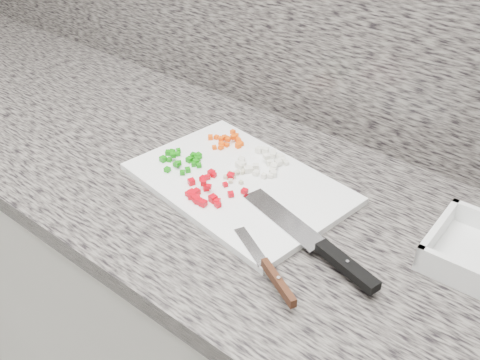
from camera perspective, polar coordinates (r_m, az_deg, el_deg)
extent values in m
cube|color=white|center=(1.39, -0.82, -16.29)|extent=(3.92, 0.62, 0.86)
cube|color=slate|center=(1.08, -1.02, -1.08)|extent=(3.96, 0.64, 0.04)
cube|color=white|center=(1.05, -0.16, -0.34)|extent=(0.45, 0.34, 0.01)
cube|color=#F94F05|center=(1.14, -2.10, 3.45)|extent=(0.01, 0.01, 0.01)
cube|color=#F94F05|center=(1.15, -0.20, 3.69)|extent=(0.01, 0.01, 0.01)
cube|color=#F94F05|center=(1.16, -2.12, 3.90)|extent=(0.01, 0.01, 0.01)
cube|color=#F94F05|center=(1.16, -0.07, 3.96)|extent=(0.01, 0.01, 0.01)
cube|color=#F94F05|center=(1.16, -2.00, 4.42)|extent=(0.01, 0.01, 0.01)
cube|color=#F94F05|center=(1.18, -3.17, 4.58)|extent=(0.01, 0.01, 0.01)
cube|color=#F94F05|center=(1.17, -0.25, 4.33)|extent=(0.01, 0.01, 0.01)
cube|color=#F94F05|center=(1.18, -2.53, 4.59)|extent=(0.01, 0.01, 0.01)
cube|color=#F94F05|center=(1.17, -1.65, 4.56)|extent=(0.01, 0.01, 0.01)
cube|color=#F94F05|center=(1.15, -1.96, 3.82)|extent=(0.01, 0.01, 0.01)
cube|color=#F94F05|center=(1.15, -1.42, 3.76)|extent=(0.01, 0.01, 0.01)
cube|color=#F94F05|center=(1.15, -0.25, 3.78)|extent=(0.01, 0.01, 0.01)
cube|color=#F94F05|center=(1.16, 0.10, 3.89)|extent=(0.01, 0.01, 0.01)
cube|color=#F94F05|center=(1.19, -0.36, 4.81)|extent=(0.01, 0.01, 0.01)
cube|color=#F94F05|center=(1.18, -1.34, 4.46)|extent=(0.01, 0.01, 0.01)
cube|color=#F94F05|center=(1.15, -2.75, 3.49)|extent=(0.01, 0.01, 0.01)
cube|color=#F94F05|center=(1.17, -0.73, 4.59)|extent=(0.01, 0.01, 0.01)
cube|color=#F94F05|center=(1.15, -0.26, 3.64)|extent=(0.01, 0.01, 0.01)
cube|color=#F94F05|center=(1.17, -0.14, 4.16)|extent=(0.01, 0.01, 0.01)
cube|color=#F94F05|center=(1.16, -1.29, 4.37)|extent=(0.01, 0.01, 0.01)
cube|color=#F94F05|center=(1.15, -2.02, 3.58)|extent=(0.01, 0.01, 0.01)
cube|color=#F94F05|center=(1.20, -0.77, 5.14)|extent=(0.01, 0.01, 0.01)
cube|color=white|center=(1.09, -0.10, 1.69)|extent=(0.02, 0.02, 0.01)
cube|color=white|center=(1.08, 3.60, 1.37)|extent=(0.02, 0.02, 0.01)
cube|color=white|center=(1.12, 3.50, 2.67)|extent=(0.02, 0.02, 0.01)
cube|color=white|center=(1.09, 3.15, 1.89)|extent=(0.02, 0.02, 0.01)
cube|color=white|center=(1.13, 2.73, 3.16)|extent=(0.02, 0.02, 0.01)
cube|color=white|center=(1.05, 2.58, 0.44)|extent=(0.01, 0.01, 0.01)
cube|color=white|center=(1.07, 0.96, 1.19)|extent=(0.01, 0.01, 0.01)
cube|color=white|center=(1.10, 4.94, 1.83)|extent=(0.01, 0.01, 0.01)
cube|color=white|center=(1.13, 3.59, 3.00)|extent=(0.02, 0.02, 0.01)
cube|color=white|center=(1.10, 0.19, 2.07)|extent=(0.01, 0.01, 0.01)
cube|color=white|center=(1.08, 1.69, 1.45)|extent=(0.02, 0.02, 0.01)
cube|color=white|center=(1.08, 0.12, 1.46)|extent=(0.01, 0.01, 0.01)
cube|color=white|center=(1.09, 3.63, 1.59)|extent=(0.01, 0.01, 0.01)
cube|color=white|center=(1.07, 3.56, 1.09)|extent=(0.01, 0.01, 0.01)
cube|color=white|center=(1.08, 0.22, 1.68)|extent=(0.02, 0.02, 0.01)
cube|color=white|center=(1.13, 2.05, 3.25)|extent=(0.02, 0.02, 0.01)
cube|color=white|center=(1.06, 3.30, 0.46)|extent=(0.01, 0.01, 0.01)
cube|color=white|center=(1.10, 0.13, 2.22)|extent=(0.01, 0.01, 0.01)
cube|color=white|center=(1.07, 0.80, 1.13)|extent=(0.02, 0.02, 0.01)
cube|color=white|center=(1.10, 4.51, 2.16)|extent=(0.02, 0.02, 0.01)
cube|color=white|center=(1.10, 2.85, 2.52)|extent=(0.02, 0.02, 0.01)
cube|color=white|center=(1.06, 3.59, 0.67)|extent=(0.02, 0.02, 0.01)
cube|color=white|center=(1.09, 4.10, 1.88)|extent=(0.02, 0.02, 0.01)
cube|color=white|center=(1.07, 3.46, 0.94)|extent=(0.01, 0.01, 0.01)
cube|color=white|center=(1.11, 4.35, 2.45)|extent=(0.02, 0.02, 0.01)
cube|color=white|center=(1.13, 2.60, 3.02)|extent=(0.01, 0.01, 0.01)
cube|color=white|center=(1.07, 1.10, 1.07)|extent=(0.01, 0.01, 0.01)
cube|color=white|center=(1.06, 1.72, 0.78)|extent=(0.01, 0.01, 0.01)
cube|color=#11800B|center=(1.11, -7.15, 2.67)|extent=(0.02, 0.02, 0.01)
cube|color=#11800B|center=(1.13, -7.67, 2.91)|extent=(0.02, 0.02, 0.01)
cube|color=#11800B|center=(1.11, -5.43, 2.18)|extent=(0.01, 0.01, 0.01)
cube|color=#11800B|center=(1.07, -6.17, 0.80)|extent=(0.01, 0.01, 0.01)
cube|color=#11800B|center=(1.10, -4.74, 1.92)|extent=(0.01, 0.01, 0.01)
cube|color=#11800B|center=(1.09, -4.41, 1.59)|extent=(0.01, 0.01, 0.01)
cube|color=#11800B|center=(1.09, -4.98, 1.68)|extent=(0.01, 0.01, 0.01)
cube|color=#11800B|center=(1.12, -4.98, 2.61)|extent=(0.01, 0.01, 0.01)
cube|color=#11800B|center=(1.12, -4.48, 2.59)|extent=(0.01, 0.01, 0.01)
cube|color=#11800B|center=(1.11, -7.55, 2.16)|extent=(0.01, 0.01, 0.01)
cube|color=#11800B|center=(1.09, -6.78, 1.70)|extent=(0.01, 0.01, 0.01)
cube|color=#11800B|center=(1.14, -6.60, 3.13)|extent=(0.01, 0.01, 0.01)
cube|color=#11800B|center=(1.08, -5.60, 1.09)|extent=(0.01, 0.01, 0.01)
cube|color=#11800B|center=(1.14, -7.26, 2.99)|extent=(0.01, 0.01, 0.01)
cube|color=#11800B|center=(1.10, -6.51, 1.83)|extent=(0.01, 0.01, 0.01)
cube|color=#11800B|center=(1.13, -6.68, 2.79)|extent=(0.01, 0.01, 0.01)
cube|color=#11800B|center=(1.08, -6.65, 1.77)|extent=(0.01, 0.01, 0.01)
cube|color=#11800B|center=(1.08, -7.76, 1.11)|extent=(0.01, 0.01, 0.01)
cube|color=#11800B|center=(1.11, -8.20, 2.23)|extent=(0.01, 0.01, 0.01)
cube|color=#11800B|center=(1.11, -4.55, 2.32)|extent=(0.02, 0.02, 0.01)
cube|color=red|center=(1.05, -3.96, 0.13)|extent=(0.01, 0.01, 0.01)
cube|color=red|center=(1.05, -3.48, 0.33)|extent=(0.01, 0.01, 0.01)
cube|color=red|center=(1.06, -3.07, 0.82)|extent=(0.01, 0.01, 0.01)
cube|color=red|center=(0.99, -4.48, -2.23)|extent=(0.01, 0.01, 0.01)
cube|color=red|center=(1.03, -1.59, -0.48)|extent=(0.01, 0.01, 0.01)
cube|color=red|center=(0.98, -2.39, -2.65)|extent=(0.01, 0.01, 0.01)
cube|color=red|center=(1.00, -5.19, -1.69)|extent=(0.02, 0.02, 0.01)
cube|color=red|center=(0.99, -4.66, -1.94)|extent=(0.02, 0.02, 0.01)
cube|color=red|center=(1.01, -4.67, -1.27)|extent=(0.01, 0.01, 0.01)
cube|color=red|center=(1.01, -3.34, -0.70)|extent=(0.01, 0.01, 0.01)
cube|color=red|center=(1.01, -5.19, -1.31)|extent=(0.01, 0.01, 0.01)
cube|color=red|center=(1.04, -5.21, -0.19)|extent=(0.02, 0.02, 0.01)
cube|color=red|center=(1.02, -3.65, -0.81)|extent=(0.02, 0.02, 0.01)
cube|color=red|center=(1.05, -1.00, 0.44)|extent=(0.02, 0.02, 0.01)
cube|color=red|center=(1.06, -2.82, 0.54)|extent=(0.01, 0.01, 0.01)
cube|color=red|center=(1.02, -3.90, -0.28)|extent=(0.02, 0.02, 0.01)
cube|color=red|center=(0.98, -2.46, -2.31)|extent=(0.02, 0.02, 0.01)
cube|color=red|center=(0.99, -2.89, -1.99)|extent=(0.02, 0.02, 0.01)
cube|color=red|center=(1.00, -1.00, -1.51)|extent=(0.02, 0.02, 0.01)
cube|color=red|center=(0.99, -4.84, -1.94)|extent=(0.02, 0.02, 0.01)
cube|color=red|center=(0.98, -3.97, -2.47)|extent=(0.01, 0.01, 0.01)
cube|color=red|center=(1.01, -5.49, -1.47)|extent=(0.01, 0.01, 0.01)
cube|color=red|center=(1.00, -5.09, -1.53)|extent=(0.02, 0.02, 0.01)
cube|color=red|center=(1.01, 0.48, -1.19)|extent=(0.01, 0.01, 0.01)
cube|color=beige|center=(1.07, 0.25, 0.80)|extent=(0.01, 0.01, 0.01)
cube|color=beige|center=(1.07, 0.67, 0.94)|extent=(0.01, 0.01, 0.01)
cube|color=beige|center=(1.05, -1.55, 0.34)|extent=(0.01, 0.01, 0.01)
cube|color=beige|center=(1.06, -0.29, 0.81)|extent=(0.01, 0.01, 0.01)
cube|color=beige|center=(1.06, -1.10, 0.79)|extent=(0.01, 0.01, 0.01)
cube|color=beige|center=(1.07, -0.28, 0.88)|extent=(0.01, 0.01, 0.01)
cube|color=beige|center=(1.06, -0.96, 0.71)|extent=(0.01, 0.01, 0.01)
cube|color=beige|center=(1.07, 0.42, 0.96)|extent=(0.01, 0.01, 0.01)
cube|color=beige|center=(1.05, -0.61, 0.35)|extent=(0.01, 0.01, 0.01)
cube|color=beige|center=(1.04, 0.11, -0.25)|extent=(0.01, 0.01, 0.01)
cube|color=beige|center=(1.04, -1.00, -0.10)|extent=(0.01, 0.01, 0.01)
cube|color=beige|center=(1.06, -0.58, 0.69)|extent=(0.01, 0.01, 0.01)
cube|color=silver|center=(0.95, 4.65, -4.09)|extent=(0.19, 0.09, 0.00)
cube|color=black|center=(0.87, 11.31, -8.97)|extent=(0.13, 0.06, 0.02)
cylinder|color=silver|center=(0.86, 11.38, -8.53)|extent=(0.01, 0.01, 0.00)
cube|color=silver|center=(0.90, 1.17, -7.04)|extent=(0.10, 0.06, 0.00)
cube|color=#411C10|center=(0.83, 4.10, -10.81)|extent=(0.09, 0.05, 0.02)
cylinder|color=silver|center=(0.82, 4.13, -10.37)|extent=(0.01, 0.01, 0.00)
cube|color=white|center=(0.96, 20.32, -5.12)|extent=(0.01, 0.16, 0.04)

